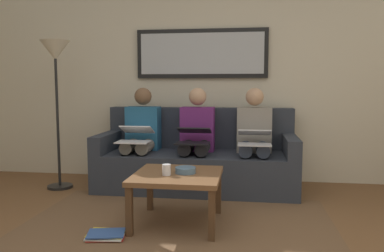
% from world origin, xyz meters
% --- Properties ---
extents(wall_rear, '(6.00, 0.12, 2.60)m').
position_xyz_m(wall_rear, '(0.00, -2.60, 1.30)').
color(wall_rear, beige).
rests_on(wall_rear, ground_plane).
extents(area_rug, '(2.60, 1.80, 0.01)m').
position_xyz_m(area_rug, '(0.00, -0.85, 0.00)').
color(area_rug, brown).
rests_on(area_rug, ground_plane).
extents(couch, '(2.20, 0.90, 0.90)m').
position_xyz_m(couch, '(0.00, -2.12, 0.31)').
color(couch, '#2D333D').
rests_on(couch, ground_plane).
extents(framed_mirror, '(1.60, 0.05, 0.59)m').
position_xyz_m(framed_mirror, '(0.00, -2.51, 1.55)').
color(framed_mirror, black).
extents(coffee_table, '(0.72, 0.72, 0.43)m').
position_xyz_m(coffee_table, '(0.01, -0.90, 0.38)').
color(coffee_table, brown).
rests_on(coffee_table, ground_plane).
extents(cup, '(0.07, 0.07, 0.09)m').
position_xyz_m(cup, '(0.08, -0.82, 0.48)').
color(cup, silver).
rests_on(cup, coffee_table).
extents(bowl, '(0.17, 0.17, 0.05)m').
position_xyz_m(bowl, '(-0.06, -0.92, 0.46)').
color(bowl, slate).
rests_on(bowl, coffee_table).
extents(person_left, '(0.38, 0.58, 1.14)m').
position_xyz_m(person_left, '(-0.64, -2.05, 0.61)').
color(person_left, gray).
rests_on(person_left, couch).
extents(laptop_silver, '(0.34, 0.36, 0.15)m').
position_xyz_m(laptop_silver, '(-0.64, -1.81, 0.63)').
color(laptop_silver, silver).
extents(person_middle, '(0.38, 0.58, 1.14)m').
position_xyz_m(person_middle, '(0.00, -2.05, 0.61)').
color(person_middle, '#66236B').
rests_on(person_middle, couch).
extents(laptop_black, '(0.35, 0.38, 0.17)m').
position_xyz_m(laptop_black, '(0.00, -1.82, 0.63)').
color(laptop_black, black).
extents(person_right, '(0.38, 0.58, 1.14)m').
position_xyz_m(person_right, '(0.64, -2.05, 0.61)').
color(person_right, '#235B84').
rests_on(person_right, couch).
extents(laptop_white, '(0.35, 0.39, 0.17)m').
position_xyz_m(laptop_white, '(0.64, -1.82, 0.63)').
color(laptop_white, white).
extents(magazine_stack, '(0.32, 0.27, 0.04)m').
position_xyz_m(magazine_stack, '(0.50, -0.52, 0.03)').
color(magazine_stack, red).
rests_on(magazine_stack, ground_plane).
extents(standing_lamp, '(0.32, 0.32, 1.66)m').
position_xyz_m(standing_lamp, '(1.55, -1.85, 1.37)').
color(standing_lamp, black).
rests_on(standing_lamp, ground_plane).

